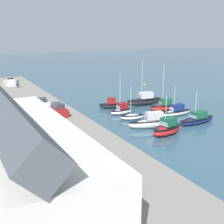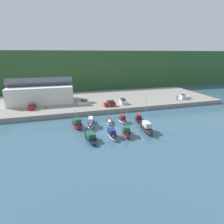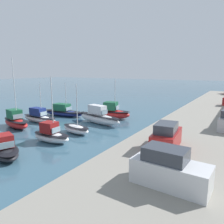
# 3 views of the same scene
# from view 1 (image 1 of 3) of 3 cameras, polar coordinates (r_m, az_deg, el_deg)

# --- Properties ---
(ground_plane) EXTENTS (320.00, 320.00, 0.00)m
(ground_plane) POSITION_cam_1_polar(r_m,az_deg,el_deg) (59.34, 8.95, -0.80)
(ground_plane) COLOR #385B70
(harbor_clubhouse) EXTENTS (24.19, 11.18, 9.84)m
(harbor_clubhouse) POSITION_cam_1_polar(r_m,az_deg,el_deg) (27.80, -18.59, -9.03)
(harbor_clubhouse) COLOR silver
(harbor_clubhouse) RESTS_ON quay_promenade
(moored_boat_0) EXTENTS (3.76, 6.29, 6.36)m
(moored_boat_0) POSITION_cam_1_polar(r_m,az_deg,el_deg) (49.18, 10.03, -3.00)
(moored_boat_0) COLOR red
(moored_boat_0) RESTS_ON ground_plane
(moored_boat_1) EXTENTS (3.41, 8.37, 2.74)m
(moored_boat_1) POSITION_cam_1_polar(r_m,az_deg,el_deg) (52.15, 7.35, -1.84)
(moored_boat_1) COLOR silver
(moored_boat_1) RESTS_ON ground_plane
(moored_boat_2) EXTENTS (2.58, 4.69, 6.17)m
(moored_boat_2) POSITION_cam_1_polar(r_m,az_deg,el_deg) (56.57, 3.72, -0.85)
(moored_boat_2) COLOR white
(moored_boat_2) RESTS_ON ground_plane
(moored_boat_3) EXTENTS (2.22, 4.81, 7.19)m
(moored_boat_3) POSITION_cam_1_polar(r_m,az_deg,el_deg) (59.92, 1.76, 0.35)
(moored_boat_3) COLOR white
(moored_boat_3) RESTS_ON ground_plane
(moored_boat_4) EXTENTS (3.63, 5.23, 2.11)m
(moored_boat_4) POSITION_cam_1_polar(r_m,az_deg,el_deg) (64.62, -0.25, 1.40)
(moored_boat_4) COLOR black
(moored_boat_4) RESTS_ON ground_plane
(moored_boat_5) EXTENTS (3.17, 8.09, 5.69)m
(moored_boat_5) POSITION_cam_1_polar(r_m,az_deg,el_deg) (56.37, 15.35, -1.25)
(moored_boat_5) COLOR navy
(moored_boat_5) RESTS_ON ground_plane
(moored_boat_6) EXTENTS (1.93, 6.80, 5.81)m
(moored_boat_6) POSITION_cam_1_polar(r_m,az_deg,el_deg) (60.14, 11.63, 0.07)
(moored_boat_6) COLOR silver
(moored_boat_6) RESTS_ON ground_plane
(moored_boat_7) EXTENTS (3.40, 6.36, 9.42)m
(moored_boat_7) POSITION_cam_1_polar(r_m,az_deg,el_deg) (63.14, 9.59, 1.03)
(moored_boat_7) COLOR red
(moored_boat_7) RESTS_ON ground_plane
(moored_boat_8) EXTENTS (2.71, 8.70, 9.48)m
(moored_boat_8) POSITION_cam_1_polar(r_m,az_deg,el_deg) (67.26, 5.93, 2.14)
(moored_boat_8) COLOR black
(moored_boat_8) RESTS_ON ground_plane
(parked_car_0) EXTENTS (4.35, 2.18, 2.16)m
(parked_car_0) POSITION_cam_1_polar(r_m,az_deg,el_deg) (54.02, -9.72, 0.28)
(parked_car_0) COLOR maroon
(parked_car_0) RESTS_ON quay_promenade
(parked_car_1) EXTENTS (4.32, 2.11, 2.16)m
(parked_car_1) POSITION_cam_1_polar(r_m,az_deg,el_deg) (44.45, -10.96, -3.07)
(parked_car_1) COLOR #B7B7BC
(parked_car_1) RESTS_ON quay_promenade
(parked_car_2) EXTENTS (2.25, 4.37, 2.16)m
(parked_car_2) POSITION_cam_1_polar(r_m,az_deg,el_deg) (28.97, 0.16, -13.11)
(parked_car_2) COLOR maroon
(parked_car_2) RESTS_ON quay_promenade
(parked_car_3) EXTENTS (2.02, 4.29, 2.16)m
(parked_car_3) POSITION_cam_1_polar(r_m,az_deg,el_deg) (58.81, -13.29, 1.31)
(parked_car_3) COLOR silver
(parked_car_3) RESTS_ON quay_promenade
(pickup_truck_1) EXTENTS (4.85, 2.29, 1.90)m
(pickup_truck_1) POSITION_cam_1_polar(r_m,az_deg,el_deg) (85.72, -18.18, 5.20)
(pickup_truck_1) COLOR silver
(pickup_truck_1) RESTS_ON quay_promenade
(person_on_quay) EXTENTS (0.40, 0.40, 2.14)m
(person_on_quay) POSITION_cam_1_polar(r_m,az_deg,el_deg) (81.64, -16.86, 5.03)
(person_on_quay) COLOR #232838
(person_on_quay) RESTS_ON quay_promenade
(dog_on_quay) EXTENTS (0.88, 0.36, 0.68)m
(dog_on_quay) POSITION_cam_1_polar(r_m,az_deg,el_deg) (33.34, -2.41, -10.01)
(dog_on_quay) COLOR brown
(dog_on_quay) RESTS_ON quay_promenade
(mooring_buoy_0) EXTENTS (0.55, 0.55, 0.55)m
(mooring_buoy_0) POSITION_cam_1_polar(r_m,az_deg,el_deg) (89.52, 5.97, 4.92)
(mooring_buoy_0) COLOR yellow
(mooring_buoy_0) RESTS_ON ground_plane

